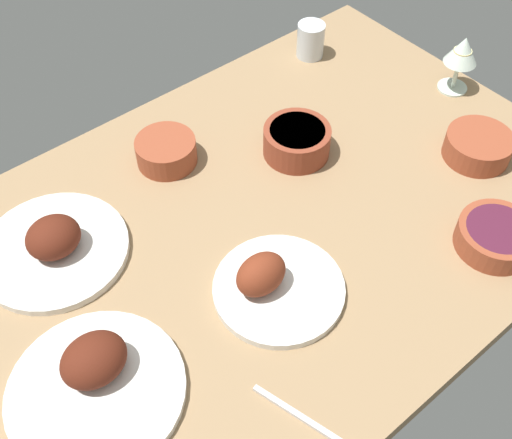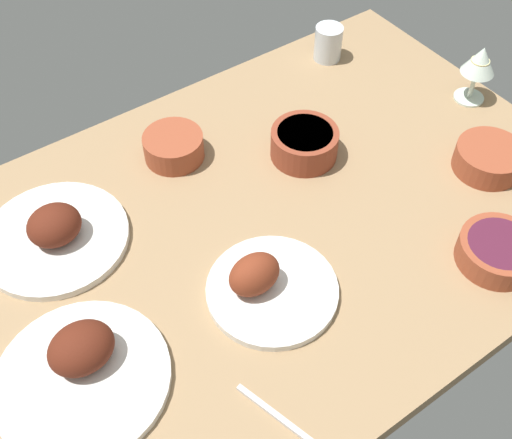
{
  "view_description": "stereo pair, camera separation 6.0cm",
  "coord_description": "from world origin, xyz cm",
  "px_view_note": "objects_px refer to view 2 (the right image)",
  "views": [
    {
      "loc": [
        50.05,
        60.61,
        99.43
      ],
      "look_at": [
        0.0,
        0.0,
        6.0
      ],
      "focal_mm": 44.42,
      "sensor_mm": 36.0,
      "label": 1
    },
    {
      "loc": [
        45.24,
        64.28,
        99.43
      ],
      "look_at": [
        0.0,
        0.0,
        6.0
      ],
      "focal_mm": 44.42,
      "sensor_mm": 36.0,
      "label": 2
    }
  ],
  "objects_px": {
    "plate_near_viewer": "(266,285)",
    "bowl_sauce": "(304,143)",
    "bowl_soup": "(489,158)",
    "water_tumbler": "(328,43)",
    "bowl_pasta": "(174,146)",
    "plate_center_main": "(55,234)",
    "fork_loose": "(286,422)",
    "wine_glass": "(480,63)",
    "plate_far_side": "(82,368)",
    "bowl_onions": "(498,251)"
  },
  "relations": [
    {
      "from": "wine_glass",
      "to": "bowl_sauce",
      "type": "bearing_deg",
      "value": -9.6
    },
    {
      "from": "plate_center_main",
      "to": "bowl_pasta",
      "type": "distance_m",
      "value": 0.31
    },
    {
      "from": "plate_near_viewer",
      "to": "water_tumbler",
      "type": "relative_size",
      "value": 2.75
    },
    {
      "from": "plate_far_side",
      "to": "fork_loose",
      "type": "bearing_deg",
      "value": 130.61
    },
    {
      "from": "fork_loose",
      "to": "wine_glass",
      "type": "bearing_deg",
      "value": -81.44
    },
    {
      "from": "plate_center_main",
      "to": "fork_loose",
      "type": "xyz_separation_m",
      "value": [
        -0.14,
        0.54,
        -0.02
      ]
    },
    {
      "from": "bowl_sauce",
      "to": "bowl_pasta",
      "type": "distance_m",
      "value": 0.28
    },
    {
      "from": "bowl_onions",
      "to": "water_tumbler",
      "type": "bearing_deg",
      "value": -102.08
    },
    {
      "from": "plate_near_viewer",
      "to": "bowl_onions",
      "type": "height_order",
      "value": "plate_near_viewer"
    },
    {
      "from": "plate_far_side",
      "to": "bowl_pasta",
      "type": "height_order",
      "value": "plate_far_side"
    },
    {
      "from": "plate_near_viewer",
      "to": "bowl_onions",
      "type": "xyz_separation_m",
      "value": [
        -0.39,
        0.19,
        0.0
      ]
    },
    {
      "from": "bowl_pasta",
      "to": "wine_glass",
      "type": "height_order",
      "value": "wine_glass"
    },
    {
      "from": "bowl_soup",
      "to": "water_tumbler",
      "type": "bearing_deg",
      "value": -86.75
    },
    {
      "from": "plate_center_main",
      "to": "bowl_soup",
      "type": "height_order",
      "value": "plate_center_main"
    },
    {
      "from": "plate_center_main",
      "to": "bowl_onions",
      "type": "bearing_deg",
      "value": 141.83
    },
    {
      "from": "plate_center_main",
      "to": "plate_near_viewer",
      "type": "bearing_deg",
      "value": 128.46
    },
    {
      "from": "bowl_onions",
      "to": "bowl_soup",
      "type": "distance_m",
      "value": 0.24
    },
    {
      "from": "water_tumbler",
      "to": "bowl_pasta",
      "type": "bearing_deg",
      "value": 9.94
    },
    {
      "from": "bowl_onions",
      "to": "bowl_soup",
      "type": "height_order",
      "value": "bowl_soup"
    },
    {
      "from": "bowl_pasta",
      "to": "plate_near_viewer",
      "type": "bearing_deg",
      "value": 83.66
    },
    {
      "from": "fork_loose",
      "to": "plate_center_main",
      "type": "bearing_deg",
      "value": -1.65
    },
    {
      "from": "plate_near_viewer",
      "to": "bowl_soup",
      "type": "bearing_deg",
      "value": 178.75
    },
    {
      "from": "bowl_sauce",
      "to": "water_tumbler",
      "type": "height_order",
      "value": "water_tumbler"
    },
    {
      "from": "plate_near_viewer",
      "to": "water_tumbler",
      "type": "height_order",
      "value": "plate_near_viewer"
    },
    {
      "from": "plate_center_main",
      "to": "plate_far_side",
      "type": "relative_size",
      "value": 0.97
    },
    {
      "from": "plate_center_main",
      "to": "fork_loose",
      "type": "height_order",
      "value": "plate_center_main"
    },
    {
      "from": "plate_far_side",
      "to": "bowl_soup",
      "type": "xyz_separation_m",
      "value": [
        -0.9,
        0.05,
        0.01
      ]
    },
    {
      "from": "bowl_soup",
      "to": "bowl_onions",
      "type": "bearing_deg",
      "value": 45.55
    },
    {
      "from": "plate_center_main",
      "to": "wine_glass",
      "type": "relative_size",
      "value": 2.0
    },
    {
      "from": "bowl_soup",
      "to": "fork_loose",
      "type": "relative_size",
      "value": 0.75
    },
    {
      "from": "plate_near_viewer",
      "to": "wine_glass",
      "type": "height_order",
      "value": "wine_glass"
    },
    {
      "from": "plate_center_main",
      "to": "plate_near_viewer",
      "type": "distance_m",
      "value": 0.41
    },
    {
      "from": "plate_near_viewer",
      "to": "wine_glass",
      "type": "relative_size",
      "value": 1.7
    },
    {
      "from": "bowl_pasta",
      "to": "water_tumbler",
      "type": "relative_size",
      "value": 1.48
    },
    {
      "from": "wine_glass",
      "to": "bowl_soup",
      "type": "bearing_deg",
      "value": 51.27
    },
    {
      "from": "plate_center_main",
      "to": "bowl_pasta",
      "type": "height_order",
      "value": "plate_center_main"
    },
    {
      "from": "bowl_pasta",
      "to": "fork_loose",
      "type": "height_order",
      "value": "bowl_pasta"
    },
    {
      "from": "plate_far_side",
      "to": "bowl_pasta",
      "type": "relative_size",
      "value": 2.24
    },
    {
      "from": "water_tumbler",
      "to": "plate_far_side",
      "type": "bearing_deg",
      "value": 26.92
    },
    {
      "from": "plate_center_main",
      "to": "water_tumbler",
      "type": "height_order",
      "value": "same"
    },
    {
      "from": "plate_center_main",
      "to": "plate_near_viewer",
      "type": "height_order",
      "value": "plate_near_viewer"
    },
    {
      "from": "plate_near_viewer",
      "to": "bowl_sauce",
      "type": "relative_size",
      "value": 1.66
    },
    {
      "from": "bowl_sauce",
      "to": "water_tumbler",
      "type": "bearing_deg",
      "value": -137.35
    },
    {
      "from": "fork_loose",
      "to": "plate_near_viewer",
      "type": "bearing_deg",
      "value": -44.75
    },
    {
      "from": "bowl_onions",
      "to": "wine_glass",
      "type": "height_order",
      "value": "wine_glass"
    },
    {
      "from": "plate_far_side",
      "to": "plate_near_viewer",
      "type": "bearing_deg",
      "value": 173.22
    },
    {
      "from": "wine_glass",
      "to": "water_tumbler",
      "type": "height_order",
      "value": "wine_glass"
    },
    {
      "from": "plate_far_side",
      "to": "wine_glass",
      "type": "distance_m",
      "value": 1.05
    },
    {
      "from": "wine_glass",
      "to": "water_tumbler",
      "type": "bearing_deg",
      "value": -61.42
    },
    {
      "from": "plate_center_main",
      "to": "bowl_soup",
      "type": "distance_m",
      "value": 0.89
    }
  ]
}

